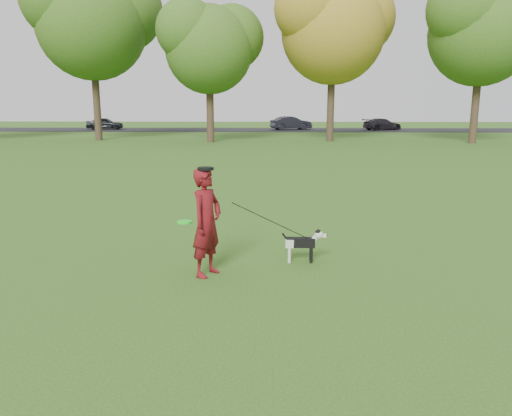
{
  "coord_description": "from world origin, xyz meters",
  "views": [
    {
      "loc": [
        -0.1,
        -7.74,
        2.63
      ],
      "look_at": [
        -0.31,
        0.14,
        0.95
      ],
      "focal_mm": 35.0,
      "sensor_mm": 36.0,
      "label": 1
    }
  ],
  "objects_px": {
    "dog": "(304,242)",
    "car_left": "(105,123)",
    "man": "(207,222)",
    "car_right": "(382,124)",
    "car_mid": "(291,123)"
  },
  "relations": [
    {
      "from": "car_left",
      "to": "car_right",
      "type": "xyz_separation_m",
      "value": [
        26.32,
        0.0,
        -0.04
      ]
    },
    {
      "from": "man",
      "to": "car_left",
      "type": "relative_size",
      "value": 0.49
    },
    {
      "from": "man",
      "to": "dog",
      "type": "bearing_deg",
      "value": -38.65
    },
    {
      "from": "car_mid",
      "to": "man",
      "type": "bearing_deg",
      "value": 158.92
    },
    {
      "from": "dog",
      "to": "car_mid",
      "type": "xyz_separation_m",
      "value": [
        1.45,
        39.73,
        0.3
      ]
    },
    {
      "from": "man",
      "to": "car_left",
      "type": "distance_m",
      "value": 43.0
    },
    {
      "from": "dog",
      "to": "car_left",
      "type": "distance_m",
      "value": 42.94
    },
    {
      "from": "car_mid",
      "to": "car_right",
      "type": "height_order",
      "value": "car_mid"
    },
    {
      "from": "man",
      "to": "car_mid",
      "type": "height_order",
      "value": "man"
    },
    {
      "from": "man",
      "to": "car_right",
      "type": "relative_size",
      "value": 0.45
    },
    {
      "from": "dog",
      "to": "car_left",
      "type": "height_order",
      "value": "car_left"
    },
    {
      "from": "man",
      "to": "dog",
      "type": "relative_size",
      "value": 2.2
    },
    {
      "from": "dog",
      "to": "car_left",
      "type": "relative_size",
      "value": 0.22
    },
    {
      "from": "dog",
      "to": "car_mid",
      "type": "relative_size",
      "value": 0.2
    },
    {
      "from": "car_left",
      "to": "dog",
      "type": "bearing_deg",
      "value": -164.96
    }
  ]
}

